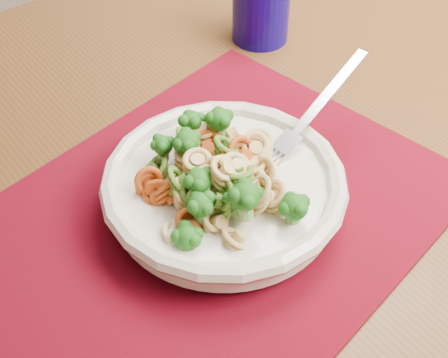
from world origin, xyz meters
name	(u,v)px	position (x,y,z in m)	size (l,w,h in m)	color
dining_table	(193,245)	(-0.67, 0.24, 0.64)	(1.59, 1.20, 0.74)	#543017
placemat	(211,216)	(-0.67, 0.19, 0.74)	(0.47, 0.36, 0.00)	#610414
pasta_bowl	(224,187)	(-0.65, 0.20, 0.77)	(0.24, 0.24, 0.05)	beige
pasta_broccoli_heap	(224,175)	(-0.65, 0.20, 0.79)	(0.21, 0.21, 0.06)	tan
fork	(288,143)	(-0.57, 0.21, 0.78)	(0.19, 0.02, 0.01)	silver
tumbler	(261,6)	(-0.47, 0.46, 0.78)	(0.08, 0.08, 0.10)	#0E0460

